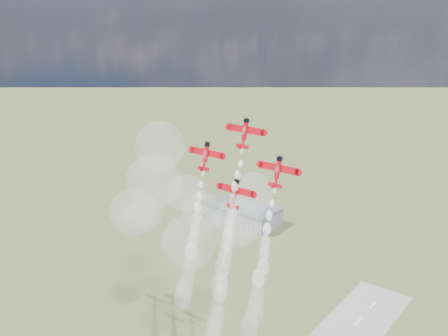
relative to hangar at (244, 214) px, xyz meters
The scene contains 10 objects.
hangar is the anchor object (origin of this frame).
plane_lead 237.38m from the hangar, 55.47° to the right, with size 12.77×4.88×8.96m.
plane_left 228.66m from the hangar, 58.89° to the right, with size 12.77×4.88×8.96m.
plane_right 241.87m from the hangar, 52.97° to the right, with size 12.77×4.88×8.96m.
plane_slot 232.95m from the hangar, 56.18° to the right, with size 12.77×4.88×8.96m.
smoke_trail_lead 229.82m from the hangar, 56.92° to the right, with size 5.31×13.52×43.20m.
smoke_trail_left 222.16m from the hangar, 60.25° to the right, with size 5.47×13.39×42.09m.
smoke_trail_right 236.01m from the hangar, 54.46° to the right, with size 5.96×13.91×42.41m.
smoke_trail_slot 228.43m from the hangar, 57.51° to the right, with size 5.23×13.94×42.69m.
drifted_smoke_cloud 189.83m from the hangar, 63.98° to the right, with size 65.47×43.40×45.61m.
Camera 1 is at (84.34, -116.46, 156.84)m, focal length 42.00 mm.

